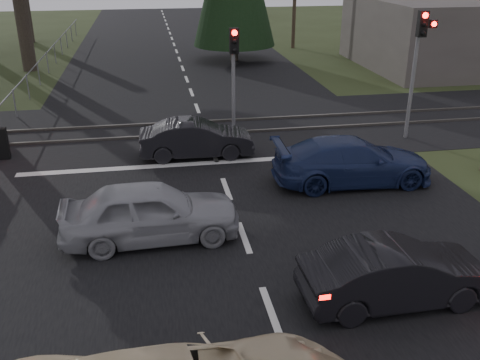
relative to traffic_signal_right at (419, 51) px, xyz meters
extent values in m
plane|color=#2B3518|center=(-7.55, -9.47, -3.31)|extent=(120.00, 120.00, 0.00)
cube|color=black|center=(-7.55, 0.53, -3.31)|extent=(14.00, 100.00, 0.01)
cube|color=black|center=(-7.55, 2.53, -3.31)|extent=(120.00, 8.00, 0.01)
cube|color=silver|center=(-7.55, -1.27, -3.30)|extent=(13.00, 0.35, 0.00)
cube|color=#59544C|center=(-7.55, 1.73, -3.26)|extent=(120.00, 0.12, 0.10)
cube|color=#59544C|center=(-7.55, 3.33, -3.26)|extent=(120.00, 0.12, 0.10)
cube|color=black|center=(-14.70, 0.33, -2.76)|extent=(0.35, 0.25, 1.10)
cylinder|color=slate|center=(-0.05, 0.13, -1.41)|extent=(0.14, 0.14, 3.80)
cube|color=black|center=(-0.05, -0.05, 0.94)|extent=(0.32, 0.24, 0.90)
sphere|color=#FF0C07|center=(-0.05, -0.18, 1.24)|extent=(0.20, 0.20, 0.20)
sphere|color=black|center=(-0.05, -0.18, 0.94)|extent=(0.18, 0.18, 0.18)
sphere|color=black|center=(-0.05, -0.18, 0.64)|extent=(0.18, 0.18, 0.18)
cube|color=black|center=(0.33, -0.05, 0.94)|extent=(0.28, 0.22, 0.28)
sphere|color=#FF0C07|center=(0.33, -0.17, 0.94)|extent=(0.18, 0.18, 0.18)
cylinder|color=slate|center=(-6.55, 1.33, -1.71)|extent=(0.14, 0.14, 3.20)
cube|color=black|center=(-6.55, 1.15, 0.34)|extent=(0.32, 0.24, 0.90)
sphere|color=#FF0C07|center=(-6.55, 1.02, 0.64)|extent=(0.20, 0.20, 0.20)
sphere|color=black|center=(-6.55, 1.02, 0.34)|extent=(0.18, 0.18, 0.18)
sphere|color=black|center=(-6.55, 1.02, 0.04)|extent=(0.18, 0.18, 0.18)
cylinder|color=#473D33|center=(-16.55, 15.53, -0.61)|extent=(0.80, 0.80, 5.40)
cylinder|color=#473D33|center=(-18.55, 26.53, -0.61)|extent=(0.80, 0.80, 5.40)
cylinder|color=#473D33|center=(-4.05, 16.53, -2.31)|extent=(0.50, 0.50, 2.00)
cube|color=#59514C|center=(10.45, 12.53, -1.31)|extent=(14.00, 10.00, 4.00)
imported|color=black|center=(-4.98, -9.58, -2.67)|extent=(3.96, 1.48, 1.29)
imported|color=gray|center=(-9.82, -6.13, -2.57)|extent=(4.43, 1.92, 1.49)
imported|color=#1A264F|center=(-3.68, -3.64, -2.61)|extent=(4.93, 2.11, 1.41)
imported|color=black|center=(-8.15, -0.55, -2.67)|extent=(3.93, 1.47, 1.28)
camera|label=1|loc=(-9.65, -18.02, 3.34)|focal=40.00mm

